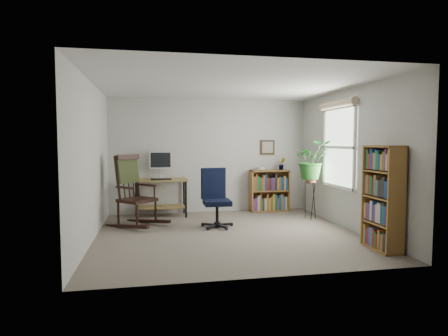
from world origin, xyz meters
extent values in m
cube|color=slate|center=(0.00, 0.00, 0.00)|extent=(4.20, 4.00, 0.00)
cube|color=silver|center=(0.00, 0.00, 2.40)|extent=(4.20, 4.00, 0.00)
cube|color=#B8B7B3|center=(0.00, 2.00, 1.20)|extent=(4.20, 0.00, 2.40)
cube|color=#B8B7B3|center=(0.00, -2.00, 1.20)|extent=(4.20, 0.00, 2.40)
cube|color=#B8B7B3|center=(-2.10, 0.00, 1.20)|extent=(0.00, 4.00, 2.40)
cube|color=#B8B7B3|center=(2.10, 0.00, 1.20)|extent=(0.00, 4.00, 2.40)
cube|color=black|center=(-1.04, 1.58, 0.76)|extent=(0.40, 0.15, 0.02)
imported|color=#215C20|center=(1.80, 0.87, 1.51)|extent=(1.69, 1.88, 1.46)
imported|color=#215C20|center=(1.55, 1.83, 0.94)|extent=(0.13, 0.24, 0.11)
camera|label=1|loc=(-1.19, -5.88, 1.50)|focal=30.00mm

